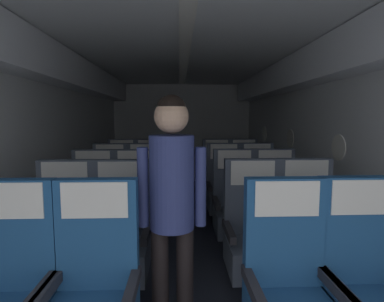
% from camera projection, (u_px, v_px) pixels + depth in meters
% --- Properties ---
extents(ground, '(3.31, 7.10, 0.02)m').
position_uv_depth(ground, '(185.00, 237.00, 3.78)').
color(ground, '#2D3342').
extents(fuselage_shell, '(3.19, 6.75, 2.25)m').
position_uv_depth(fuselage_shell, '(184.00, 106.00, 3.88)').
color(fuselage_shell, silver).
rests_on(fuselage_shell, ground).
extents(seat_a_left_window, '(0.48, 0.49, 1.11)m').
position_uv_depth(seat_a_left_window, '(6.00, 302.00, 1.64)').
color(seat_a_left_window, '#38383D').
rests_on(seat_a_left_window, ground).
extents(seat_a_left_aisle, '(0.48, 0.49, 1.11)m').
position_uv_depth(seat_a_left_aisle, '(93.00, 301.00, 1.65)').
color(seat_a_left_aisle, '#38383D').
rests_on(seat_a_left_aisle, ground).
extents(seat_a_right_aisle, '(0.48, 0.49, 1.11)m').
position_uv_depth(seat_a_right_aisle, '(367.00, 294.00, 1.71)').
color(seat_a_right_aisle, '#38383D').
rests_on(seat_a_right_aisle, ground).
extents(seat_a_right_window, '(0.48, 0.49, 1.11)m').
position_uv_depth(seat_a_right_window, '(290.00, 297.00, 1.68)').
color(seat_a_right_window, '#38383D').
rests_on(seat_a_right_window, ground).
extents(seat_b_left_window, '(0.48, 0.49, 1.11)m').
position_uv_depth(seat_b_left_window, '(63.00, 242.00, 2.43)').
color(seat_b_left_window, '#38383D').
rests_on(seat_b_left_window, ground).
extents(seat_b_left_aisle, '(0.48, 0.49, 1.11)m').
position_uv_depth(seat_b_left_aisle, '(120.00, 241.00, 2.44)').
color(seat_b_left_aisle, '#38383D').
rests_on(seat_b_left_aisle, ground).
extents(seat_b_right_aisle, '(0.48, 0.49, 1.11)m').
position_uv_depth(seat_b_right_aisle, '(309.00, 237.00, 2.53)').
color(seat_b_right_aisle, '#38383D').
rests_on(seat_b_right_aisle, ground).
extents(seat_b_right_window, '(0.48, 0.49, 1.11)m').
position_uv_depth(seat_b_right_window, '(254.00, 239.00, 2.49)').
color(seat_b_right_window, '#38383D').
rests_on(seat_b_right_window, ground).
extents(seat_c_left_window, '(0.48, 0.49, 1.11)m').
position_uv_depth(seat_c_left_window, '(92.00, 211.00, 3.25)').
color(seat_c_left_window, '#38383D').
rests_on(seat_c_left_window, ground).
extents(seat_c_left_aisle, '(0.48, 0.49, 1.11)m').
position_uv_depth(seat_c_left_aisle, '(134.00, 210.00, 3.27)').
color(seat_c_left_aisle, '#38383D').
rests_on(seat_c_left_aisle, ground).
extents(seat_c_right_aisle, '(0.48, 0.49, 1.11)m').
position_uv_depth(seat_c_right_aisle, '(276.00, 209.00, 3.33)').
color(seat_c_right_aisle, '#38383D').
rests_on(seat_c_right_aisle, ground).
extents(seat_c_right_window, '(0.48, 0.49, 1.11)m').
position_uv_depth(seat_c_right_window, '(235.00, 209.00, 3.32)').
color(seat_c_right_window, '#38383D').
rests_on(seat_c_right_window, ground).
extents(seat_d_left_window, '(0.48, 0.49, 1.11)m').
position_uv_depth(seat_d_left_window, '(109.00, 192.00, 4.06)').
color(seat_d_left_window, '#38383D').
rests_on(seat_d_left_window, ground).
extents(seat_d_left_aisle, '(0.48, 0.49, 1.11)m').
position_uv_depth(seat_d_left_aisle, '(144.00, 192.00, 4.09)').
color(seat_d_left_aisle, '#38383D').
rests_on(seat_d_left_aisle, ground).
extents(seat_d_right_aisle, '(0.48, 0.49, 1.11)m').
position_uv_depth(seat_d_right_aisle, '(258.00, 191.00, 4.16)').
color(seat_d_right_aisle, '#38383D').
rests_on(seat_d_right_aisle, ground).
extents(seat_d_right_window, '(0.48, 0.49, 1.11)m').
position_uv_depth(seat_d_right_window, '(224.00, 191.00, 4.12)').
color(seat_d_right_window, '#38383D').
rests_on(seat_d_right_window, ground).
extents(seat_e_left_window, '(0.48, 0.49, 1.11)m').
position_uv_depth(seat_e_left_window, '(121.00, 180.00, 4.88)').
color(seat_e_left_window, '#38383D').
rests_on(seat_e_left_window, ground).
extents(seat_e_left_aisle, '(0.48, 0.49, 1.11)m').
position_uv_depth(seat_e_left_aisle, '(149.00, 180.00, 4.89)').
color(seat_e_left_aisle, '#38383D').
rests_on(seat_e_left_aisle, ground).
extents(seat_e_right_aisle, '(0.48, 0.49, 1.11)m').
position_uv_depth(seat_e_right_aisle, '(245.00, 179.00, 4.96)').
color(seat_e_right_aisle, '#38383D').
rests_on(seat_e_right_aisle, ground).
extents(seat_e_right_window, '(0.48, 0.49, 1.11)m').
position_uv_depth(seat_e_right_window, '(217.00, 179.00, 4.95)').
color(seat_e_right_window, '#38383D').
rests_on(seat_e_right_window, ground).
extents(flight_attendant, '(0.43, 0.28, 1.59)m').
position_uv_depth(flight_attendant, '(172.00, 193.00, 1.94)').
color(flight_attendant, black).
rests_on(flight_attendant, ground).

